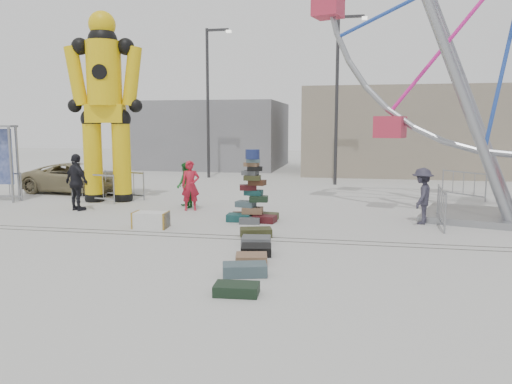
% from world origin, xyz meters
% --- Properties ---
extents(ground, '(90.00, 90.00, 0.00)m').
position_xyz_m(ground, '(0.00, 0.00, 0.00)').
color(ground, '#9E9E99').
rests_on(ground, ground).
extents(track_line_near, '(40.00, 0.04, 0.01)m').
position_xyz_m(track_line_near, '(0.00, 0.60, 0.00)').
color(track_line_near, '#47443F').
rests_on(track_line_near, ground).
extents(track_line_far, '(40.00, 0.04, 0.01)m').
position_xyz_m(track_line_far, '(0.00, 1.00, 0.00)').
color(track_line_far, '#47443F').
rests_on(track_line_far, ground).
extents(building_right, '(12.00, 8.00, 5.00)m').
position_xyz_m(building_right, '(7.00, 20.00, 2.50)').
color(building_right, gray).
rests_on(building_right, ground).
extents(building_left, '(10.00, 8.00, 4.40)m').
position_xyz_m(building_left, '(-6.00, 22.00, 2.20)').
color(building_left, gray).
rests_on(building_left, ground).
extents(lamp_post_right, '(1.41, 0.25, 8.00)m').
position_xyz_m(lamp_post_right, '(3.09, 13.00, 4.48)').
color(lamp_post_right, '#2D2D30').
rests_on(lamp_post_right, ground).
extents(lamp_post_left, '(1.41, 0.25, 8.00)m').
position_xyz_m(lamp_post_left, '(-3.91, 15.00, 4.48)').
color(lamp_post_left, '#2D2D30').
rests_on(lamp_post_left, ground).
extents(suitcase_tower, '(1.52, 1.36, 2.17)m').
position_xyz_m(suitcase_tower, '(0.90, 3.13, 0.61)').
color(suitcase_tower, '#174546').
rests_on(suitcase_tower, ground).
extents(crash_test_dummy, '(2.88, 1.27, 7.23)m').
position_xyz_m(crash_test_dummy, '(-5.26, 5.89, 3.81)').
color(crash_test_dummy, black).
rests_on(crash_test_dummy, ground).
extents(steamer_trunk, '(0.98, 0.59, 0.45)m').
position_xyz_m(steamer_trunk, '(-1.72, 1.56, 0.22)').
color(steamer_trunk, silver).
rests_on(steamer_trunk, ground).
extents(row_case_0, '(0.92, 0.69, 0.22)m').
position_xyz_m(row_case_0, '(1.41, 1.03, 0.11)').
color(row_case_0, '#36381C').
rests_on(row_case_0, ground).
extents(row_case_1, '(0.76, 0.64, 0.20)m').
position_xyz_m(row_case_1, '(1.59, 0.17, 0.10)').
color(row_case_1, '#525559').
rests_on(row_case_1, ground).
extents(row_case_2, '(0.76, 0.70, 0.21)m').
position_xyz_m(row_case_2, '(1.77, -0.76, 0.11)').
color(row_case_2, black).
rests_on(row_case_2, ground).
extents(row_case_3, '(0.74, 0.65, 0.20)m').
position_xyz_m(row_case_3, '(1.81, -1.49, 0.10)').
color(row_case_3, brown).
rests_on(row_case_3, ground).
extents(row_case_4, '(0.94, 0.67, 0.24)m').
position_xyz_m(row_case_4, '(1.85, -2.35, 0.12)').
color(row_case_4, '#41565D').
rests_on(row_case_4, ground).
extents(row_case_5, '(0.79, 0.52, 0.19)m').
position_xyz_m(row_case_5, '(1.95, -3.45, 0.10)').
color(row_case_5, black).
rests_on(row_case_5, ground).
extents(barricade_dummy_b, '(1.97, 0.54, 1.10)m').
position_xyz_m(barricade_dummy_b, '(-5.70, 5.49, 0.55)').
color(barricade_dummy_b, gray).
rests_on(barricade_dummy_b, ground).
extents(barricade_dummy_c, '(1.94, 0.69, 1.10)m').
position_xyz_m(barricade_dummy_c, '(-5.00, 6.67, 0.55)').
color(barricade_dummy_c, gray).
rests_on(barricade_dummy_c, ground).
extents(barricade_wheel_front, '(0.22, 2.00, 1.10)m').
position_xyz_m(barricade_wheel_front, '(6.37, 3.34, 0.55)').
color(barricade_wheel_front, gray).
rests_on(barricade_wheel_front, ground).
extents(barricade_wheel_back, '(1.37, 1.59, 1.10)m').
position_xyz_m(barricade_wheel_back, '(8.15, 9.22, 0.55)').
color(barricade_wheel_back, gray).
rests_on(barricade_wheel_back, ground).
extents(pedestrian_red, '(0.72, 0.60, 1.70)m').
position_xyz_m(pedestrian_red, '(-1.55, 4.57, 0.85)').
color(pedestrian_red, '#AB182A').
rests_on(pedestrian_red, ground).
extents(pedestrian_green, '(0.96, 0.98, 1.60)m').
position_xyz_m(pedestrian_green, '(-1.88, 5.09, 0.80)').
color(pedestrian_green, '#196624').
rests_on(pedestrian_green, ground).
extents(pedestrian_black, '(1.22, 0.92, 1.93)m').
position_xyz_m(pedestrian_black, '(-5.31, 3.79, 0.97)').
color(pedestrian_black, black).
rests_on(pedestrian_black, ground).
extents(pedestrian_grey, '(0.90, 1.20, 1.66)m').
position_xyz_m(pedestrian_grey, '(5.87, 3.64, 0.83)').
color(pedestrian_grey, '#2C2A38').
rests_on(pedestrian_grey, ground).
extents(parked_suv, '(4.75, 2.52, 1.27)m').
position_xyz_m(parked_suv, '(-7.72, 7.86, 0.64)').
color(parked_suv, '#8B805A').
rests_on(parked_suv, ground).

